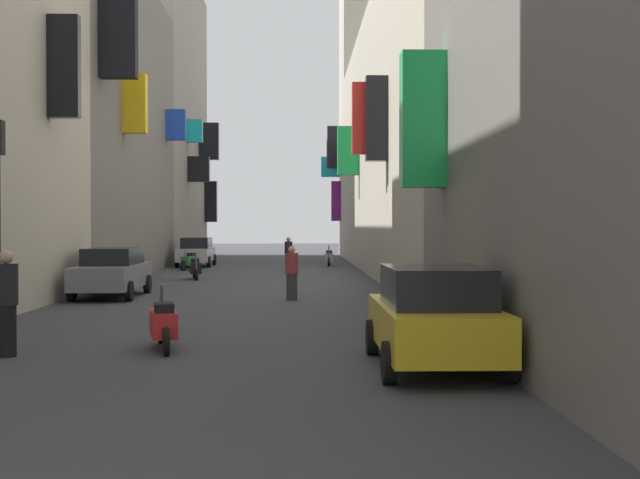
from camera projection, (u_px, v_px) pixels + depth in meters
name	position (u px, v px, depth m)	size (l,w,h in m)	color
ground_plane	(250.00, 281.00, 33.28)	(140.00, 140.00, 0.00)	#38383D
building_left_mid_b	(75.00, 123.00, 36.92)	(7.29, 18.56, 13.48)	slate
building_left_mid_c	(147.00, 117.00, 54.54)	(7.36, 16.76, 18.73)	gray
building_right_mid_a	(430.00, 143.00, 38.47)	(7.20, 36.20, 12.07)	#BCB29E
building_right_mid_b	(383.00, 116.00, 59.90)	(7.38, 6.82, 20.29)	#BCB29E
parked_car_yellow	(434.00, 316.00, 12.86)	(1.85, 4.05, 1.58)	gold
parked_car_silver	(196.00, 251.00, 45.20)	(1.84, 4.38, 1.56)	#B7B7BC
parked_car_grey	(112.00, 271.00, 25.76)	(1.85, 4.43, 1.51)	slate
scooter_red	(163.00, 324.00, 14.80)	(0.69, 1.97, 1.13)	red
scooter_silver	(329.00, 258.00, 45.57)	(0.50, 1.80, 1.13)	#ADADB2
scooter_black	(195.00, 268.00, 34.18)	(0.63, 1.78, 1.13)	black
scooter_green	(190.00, 261.00, 41.46)	(0.79, 1.81, 1.13)	#287F3D
pedestrian_crossing	(289.00, 254.00, 40.40)	(0.40, 0.40, 1.66)	#2A2A2A
pedestrian_near_left	(7.00, 303.00, 14.01)	(0.38, 0.38, 1.80)	black
pedestrian_near_right	(292.00, 273.00, 24.59)	(0.41, 0.41, 1.61)	#333333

